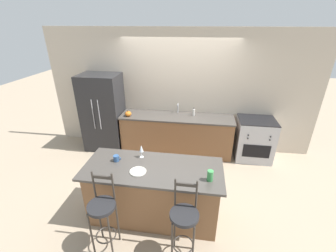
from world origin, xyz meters
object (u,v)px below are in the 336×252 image
(wine_glass, at_px, (141,149))
(tumbler_cup, at_px, (210,176))
(bar_stool_near, at_px, (103,213))
(pumpkin_decoration, at_px, (128,114))
(oven_range, at_px, (254,139))
(dinner_plate, at_px, (138,171))
(coffee_mug, at_px, (116,158))
(refrigerator, at_px, (103,113))
(soap_bottle, at_px, (194,112))
(bar_stool_far, at_px, (184,222))

(wine_glass, relative_size, tumbler_cup, 1.40)
(bar_stool_near, xyz_separation_m, pumpkin_decoration, (-0.43, 2.46, 0.34))
(oven_range, height_order, dinner_plate, oven_range)
(dinner_plate, distance_m, wine_glass, 0.40)
(oven_range, relative_size, dinner_plate, 3.97)
(bar_stool_near, xyz_separation_m, coffee_mug, (-0.06, 0.72, 0.34))
(refrigerator, distance_m, bar_stool_near, 2.81)
(bar_stool_near, distance_m, dinner_plate, 0.68)
(refrigerator, distance_m, pumpkin_decoration, 0.66)
(bar_stool_near, distance_m, coffee_mug, 0.80)
(dinner_plate, distance_m, tumbler_cup, 0.98)
(bar_stool_near, bearing_deg, tumbler_cup, 19.93)
(soap_bottle, bearing_deg, wine_glass, -111.14)
(refrigerator, height_order, bar_stool_near, refrigerator)
(pumpkin_decoration, height_order, soap_bottle, soap_bottle)
(dinner_plate, bearing_deg, tumbler_cup, -2.05)
(bar_stool_far, height_order, dinner_plate, bar_stool_far)
(dinner_plate, xyz_separation_m, coffee_mug, (-0.39, 0.21, 0.04))
(dinner_plate, relative_size, tumbler_cup, 1.55)
(tumbler_cup, xyz_separation_m, soap_bottle, (-0.31, 2.24, -0.01))
(bar_stool_far, relative_size, soap_bottle, 6.29)
(coffee_mug, bearing_deg, oven_range, 38.02)
(oven_range, bearing_deg, refrigerator, -179.85)
(bar_stool_far, bearing_deg, pumpkin_decoration, 120.71)
(wine_glass, bearing_deg, soap_bottle, 68.86)
(pumpkin_decoration, bearing_deg, soap_bottle, 10.25)
(tumbler_cup, height_order, pumpkin_decoration, tumbler_cup)
(bar_stool_near, height_order, pumpkin_decoration, bar_stool_near)
(wine_glass, distance_m, coffee_mug, 0.39)
(bar_stool_near, height_order, bar_stool_far, same)
(bar_stool_far, xyz_separation_m, tumbler_cup, (0.29, 0.46, 0.37))
(coffee_mug, xyz_separation_m, tumbler_cup, (1.37, -0.25, 0.03))
(soap_bottle, bearing_deg, tumbler_cup, -82.02)
(pumpkin_decoration, bearing_deg, bar_stool_near, -80.08)
(dinner_plate, bearing_deg, coffee_mug, 151.06)
(bar_stool_far, relative_size, coffee_mug, 9.92)
(bar_stool_far, xyz_separation_m, coffee_mug, (-1.08, 0.71, 0.34))
(bar_stool_near, height_order, wine_glass, bar_stool_near)
(dinner_plate, distance_m, soap_bottle, 2.30)
(tumbler_cup, bearing_deg, dinner_plate, 177.95)
(bar_stool_far, relative_size, wine_glass, 5.44)
(bar_stool_near, xyz_separation_m, tumbler_cup, (1.31, 0.48, 0.37))
(refrigerator, bearing_deg, wine_glass, -51.48)
(dinner_plate, bearing_deg, oven_range, 46.11)
(tumbler_cup, bearing_deg, oven_range, 64.16)
(soap_bottle, bearing_deg, bar_stool_near, -110.17)
(soap_bottle, bearing_deg, oven_range, -4.97)
(soap_bottle, bearing_deg, dinner_plate, -106.83)
(oven_range, distance_m, bar_stool_far, 2.90)
(refrigerator, xyz_separation_m, tumbler_cup, (2.38, -2.11, 0.09))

